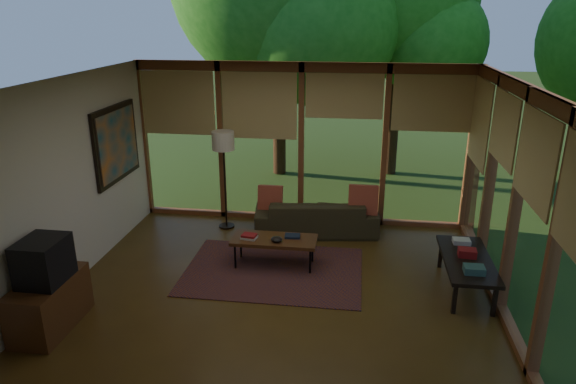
# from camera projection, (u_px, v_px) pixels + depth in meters

# --- Properties ---
(floor) EXTENTS (5.50, 5.50, 0.00)m
(floor) POSITION_uv_depth(u_px,v_px,m) (279.00, 292.00, 6.67)
(floor) COLOR #563C16
(floor) RESTS_ON ground
(ceiling) EXTENTS (5.50, 5.50, 0.00)m
(ceiling) POSITION_uv_depth(u_px,v_px,m) (277.00, 82.00, 5.78)
(ceiling) COLOR white
(ceiling) RESTS_ON ground
(wall_left) EXTENTS (0.04, 5.00, 2.70)m
(wall_left) POSITION_uv_depth(u_px,v_px,m) (67.00, 185.00, 6.58)
(wall_left) COLOR beige
(wall_left) RESTS_ON ground
(wall_front) EXTENTS (5.50, 0.04, 2.70)m
(wall_front) POSITION_uv_depth(u_px,v_px,m) (226.00, 304.00, 3.89)
(wall_front) COLOR beige
(wall_front) RESTS_ON ground
(window_wall_back) EXTENTS (5.50, 0.12, 2.70)m
(window_wall_back) POSITION_uv_depth(u_px,v_px,m) (301.00, 145.00, 8.56)
(window_wall_back) COLOR brown
(window_wall_back) RESTS_ON ground
(window_wall_right) EXTENTS (0.12, 5.00, 2.70)m
(window_wall_right) POSITION_uv_depth(u_px,v_px,m) (515.00, 206.00, 5.87)
(window_wall_right) COLOR brown
(window_wall_right) RESTS_ON ground
(tree_ne) EXTENTS (3.13, 3.13, 5.23)m
(tree_ne) POSITION_uv_depth(u_px,v_px,m) (401.00, 2.00, 10.50)
(tree_ne) COLOR #3C2515
(tree_ne) RESTS_ON ground
(rug) EXTENTS (2.46, 1.74, 0.01)m
(rug) POSITION_uv_depth(u_px,v_px,m) (273.00, 271.00, 7.21)
(rug) COLOR brown
(rug) RESTS_ON floor
(sofa) EXTENTS (2.07, 1.03, 0.58)m
(sofa) POSITION_uv_depth(u_px,v_px,m) (316.00, 216.00, 8.40)
(sofa) COLOR #36301B
(sofa) RESTS_ON floor
(pillow_left) EXTENTS (0.40, 0.21, 0.41)m
(pillow_left) POSITION_uv_depth(u_px,v_px,m) (270.00, 198.00, 8.36)
(pillow_left) COLOR maroon
(pillow_left) RESTS_ON sofa
(pillow_right) EXTENTS (0.47, 0.25, 0.49)m
(pillow_right) POSITION_uv_depth(u_px,v_px,m) (363.00, 200.00, 8.15)
(pillow_right) COLOR maroon
(pillow_right) RESTS_ON sofa
(ct_book_lower) EXTENTS (0.24, 0.20, 0.03)m
(ct_book_lower) POSITION_uv_depth(u_px,v_px,m) (249.00, 237.00, 7.23)
(ct_book_lower) COLOR beige
(ct_book_lower) RESTS_ON coffee_table
(ct_book_upper) EXTENTS (0.22, 0.18, 0.03)m
(ct_book_upper) POSITION_uv_depth(u_px,v_px,m) (249.00, 235.00, 7.22)
(ct_book_upper) COLOR maroon
(ct_book_upper) RESTS_ON coffee_table
(ct_book_side) EXTENTS (0.22, 0.17, 0.03)m
(ct_book_side) POSITION_uv_depth(u_px,v_px,m) (292.00, 236.00, 7.27)
(ct_book_side) COLOR black
(ct_book_side) RESTS_ON coffee_table
(ct_bowl) EXTENTS (0.16, 0.16, 0.07)m
(ct_bowl) POSITION_uv_depth(u_px,v_px,m) (277.00, 239.00, 7.13)
(ct_bowl) COLOR black
(ct_bowl) RESTS_ON coffee_table
(media_cabinet) EXTENTS (0.50, 1.00, 0.60)m
(media_cabinet) POSITION_uv_depth(u_px,v_px,m) (49.00, 304.00, 5.85)
(media_cabinet) COLOR #532E16
(media_cabinet) RESTS_ON floor
(television) EXTENTS (0.45, 0.55, 0.50)m
(television) POSITION_uv_depth(u_px,v_px,m) (43.00, 261.00, 5.66)
(television) COLOR black
(television) RESTS_ON media_cabinet
(console_book_a) EXTENTS (0.25, 0.18, 0.09)m
(console_book_a) POSITION_uv_depth(u_px,v_px,m) (474.00, 270.00, 6.20)
(console_book_a) COLOR #30544C
(console_book_a) RESTS_ON side_console
(console_book_b) EXTENTS (0.24, 0.18, 0.10)m
(console_book_b) POSITION_uv_depth(u_px,v_px,m) (467.00, 253.00, 6.62)
(console_book_b) COLOR maroon
(console_book_b) RESTS_ON side_console
(console_book_c) EXTENTS (0.23, 0.17, 0.06)m
(console_book_c) POSITION_uv_depth(u_px,v_px,m) (461.00, 241.00, 7.00)
(console_book_c) COLOR beige
(console_book_c) RESTS_ON side_console
(floor_lamp) EXTENTS (0.36, 0.36, 1.65)m
(floor_lamp) POSITION_uv_depth(u_px,v_px,m) (223.00, 146.00, 8.24)
(floor_lamp) COLOR black
(floor_lamp) RESTS_ON floor
(coffee_table) EXTENTS (1.20, 0.50, 0.43)m
(coffee_table) POSITION_uv_depth(u_px,v_px,m) (274.00, 241.00, 7.25)
(coffee_table) COLOR #532E16
(coffee_table) RESTS_ON floor
(side_console) EXTENTS (0.60, 1.40, 0.46)m
(side_console) POSITION_uv_depth(u_px,v_px,m) (467.00, 261.00, 6.61)
(side_console) COLOR black
(side_console) RESTS_ON floor
(wall_painting) EXTENTS (0.06, 1.35, 1.15)m
(wall_painting) POSITION_uv_depth(u_px,v_px,m) (117.00, 143.00, 7.82)
(wall_painting) COLOR black
(wall_painting) RESTS_ON wall_left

